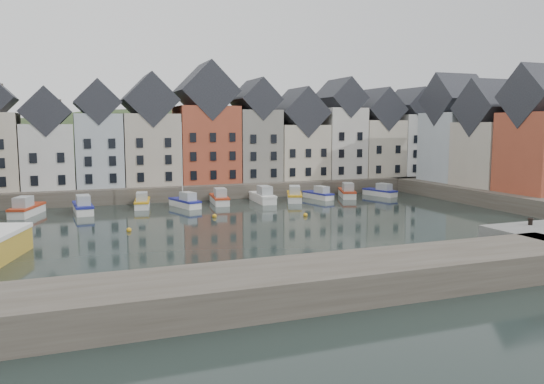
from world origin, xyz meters
TOP-DOWN VIEW (x-y plane):
  - ground at (0.00, 0.00)m, footprint 260.00×260.00m
  - far_quay at (0.00, 30.00)m, footprint 90.00×16.00m
  - right_quay at (37.00, 3.00)m, footprint 14.00×54.00m
  - near_wall at (-10.00, -22.00)m, footprint 50.00×6.00m
  - hillside at (0.02, 56.00)m, footprint 153.60×70.40m
  - far_terrace at (3.21, 28.00)m, footprint 72.37×8.16m
  - right_terrace at (36.00, 8.07)m, footprint 8.30×24.25m
  - mooring_buoys at (-4.00, 5.33)m, footprint 20.50×5.50m
  - boat_a at (-24.15, 17.07)m, footprint 3.95×6.88m
  - boat_b at (-17.94, 16.50)m, footprint 2.37×6.56m
  - boat_c at (-10.74, 18.57)m, footprint 2.73×6.03m
  - boat_d at (-5.53, 16.78)m, footprint 3.34×6.06m
  - boat_e at (-0.62, 18.23)m, footprint 2.67×6.44m
  - boat_f at (5.34, 17.58)m, footprint 2.36×6.73m
  - boat_g at (9.89, 17.27)m, footprint 4.08×6.56m
  - boat_h at (14.00, 17.95)m, footprint 2.79×5.63m
  - boat_i at (18.66, 18.06)m, footprint 4.09×6.56m
  - boat_j at (24.05, 17.57)m, footprint 3.18×5.80m
  - mooring_bollard at (17.16, -16.50)m, footprint 0.48×0.48m

SIDE VIEW (x-z plane):
  - hillside at x=0.02m, z-range -49.96..14.04m
  - ground at x=0.00m, z-range 0.00..0.00m
  - mooring_buoys at x=-4.00m, z-range -0.10..0.40m
  - boat_h at x=14.00m, z-range -0.42..1.65m
  - boat_j at x=24.05m, z-range -0.43..1.70m
  - boat_c at x=-10.74m, z-range -0.45..1.78m
  - boat_e at x=-0.62m, z-range -0.49..1.92m
  - boat_g at x=9.89m, z-range -0.49..1.92m
  - boat_i at x=18.66m, z-range -0.49..1.92m
  - boat_d at x=-5.53m, z-range -4.81..6.25m
  - boat_b at x=-17.94m, z-range -0.50..1.98m
  - boat_a at x=-24.15m, z-range -0.51..2.01m
  - boat_f at x=5.34m, z-range -0.52..2.03m
  - far_quay at x=0.00m, z-range 0.00..2.00m
  - right_quay at x=37.00m, z-range 0.00..2.00m
  - near_wall at x=-10.00m, z-range 0.00..2.00m
  - mooring_bollard at x=17.16m, z-range 2.03..2.59m
  - far_terrace at x=3.21m, z-range -0.01..17.76m
  - right_terrace at x=36.00m, z-range 0.73..17.10m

